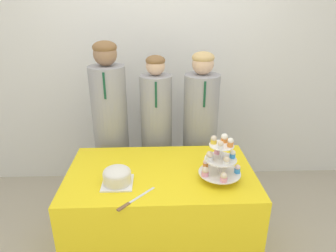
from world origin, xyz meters
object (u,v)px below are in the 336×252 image
cupcake_stand (220,159)px  student_0 (111,134)px  cake_knife (131,202)px  student_1 (157,140)px  student_2 (200,138)px  round_cake (117,176)px

cupcake_stand → student_0: student_0 is taller
cake_knife → student_0: size_ratio=0.15×
cupcake_stand → student_1: student_1 is taller
student_1 → cupcake_stand: bearing=-61.3°
student_2 → student_1: bearing=-180.0°
round_cake → student_2: 1.05m
student_1 → student_2: student_2 is taller
round_cake → cupcake_stand: (0.69, 0.03, 0.09)m
cake_knife → cupcake_stand: cupcake_stand is taller
student_0 → student_2: (0.81, -0.00, -0.05)m
cake_knife → student_0: bearing=57.1°
student_0 → student_2: bearing=-0.0°
cake_knife → student_1: student_1 is taller
cupcake_stand → student_2: (-0.02, 0.77, -0.19)m
round_cake → student_1: size_ratio=0.14×
cake_knife → student_0: (-0.25, 1.01, 0.01)m
student_1 → student_2: (0.40, 0.00, 0.01)m
student_1 → cake_knife: bearing=-99.2°
round_cake → cupcake_stand: 0.69m
cupcake_stand → student_2: size_ratio=0.21×
round_cake → student_0: (-0.15, 0.80, -0.05)m
cupcake_stand → student_1: (-0.42, 0.77, -0.21)m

